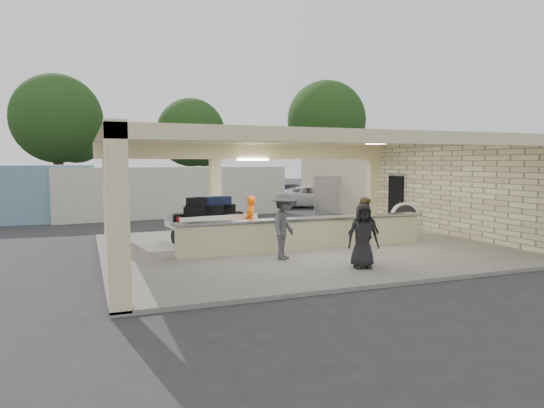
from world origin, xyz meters
name	(u,v)px	position (x,y,z in m)	size (l,w,h in m)	color
ground	(299,250)	(0.00, 0.00, 0.00)	(120.00, 120.00, 0.00)	#27272A
pavilion	(297,206)	(0.21, 0.66, 1.35)	(12.01, 10.00, 3.55)	#5F5D58
baggage_counter	(306,233)	(0.00, -0.50, 0.59)	(8.20, 0.58, 0.98)	#C1C090
luggage_cart	(209,217)	(-2.53, 1.64, 0.96)	(2.84, 1.98, 1.54)	white
drum_fan	(404,216)	(5.21, 1.61, 0.69)	(1.05, 0.67, 1.11)	white
baggage_handler	(250,221)	(-1.44, 0.61, 0.91)	(0.59, 0.32, 1.61)	#FF640D
passenger_a	(366,225)	(1.43, -1.62, 0.93)	(0.80, 0.35, 1.65)	brown
passenger_b	(364,233)	(0.53, -2.97, 0.91)	(0.95, 0.35, 1.63)	black
passenger_c	(284,226)	(-1.22, -1.69, 1.04)	(1.21, 0.43, 1.88)	#454549
passenger_d	(363,236)	(0.21, -3.44, 0.92)	(0.80, 0.33, 1.63)	black
car_white_a	(313,197)	(6.77, 12.88, 0.65)	(2.15, 4.54, 1.30)	white
car_white_b	(380,191)	(12.48, 14.07, 0.80)	(1.88, 5.05, 1.59)	white
car_dark	(293,194)	(6.51, 15.33, 0.66)	(1.39, 3.93, 1.31)	black
container_white	(174,191)	(-2.03, 11.15, 1.27)	(11.73, 2.35, 2.54)	beige
fence	(409,192)	(11.00, 9.00, 1.05)	(12.06, 0.06, 2.03)	gray
tree_left	(62,123)	(-7.68, 24.16, 5.59)	(6.60, 6.30, 9.00)	#382619
tree_mid	(194,136)	(2.32, 26.16, 4.96)	(6.00, 5.60, 8.00)	#382619
tree_right	(329,124)	(14.32, 25.16, 6.21)	(7.20, 7.00, 10.00)	#382619
adjacent_building	(377,182)	(9.50, 10.00, 1.60)	(6.00, 8.00, 3.20)	#C0B599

